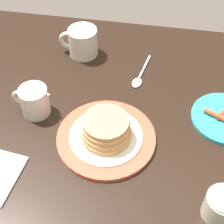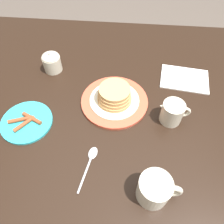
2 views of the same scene
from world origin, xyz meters
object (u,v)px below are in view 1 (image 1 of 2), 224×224
object	(u,v)px
coffee_mug	(82,42)
spoon	(140,77)
sugar_bowl	(222,204)
pancake_plate	(106,133)
creamer_pitcher	(35,101)

from	to	relation	value
coffee_mug	spoon	world-z (taller)	coffee_mug
coffee_mug	sugar_bowl	bearing A→B (deg)	130.19
spoon	pancake_plate	bearing A→B (deg)	76.93
coffee_mug	creamer_pitcher	bearing A→B (deg)	76.30
creamer_pitcher	sugar_bowl	bearing A→B (deg)	155.38
coffee_mug	sugar_bowl	xyz separation A→B (m)	(-0.42, 0.50, -0.00)
coffee_mug	spoon	bearing A→B (deg)	156.20
creamer_pitcher	coffee_mug	bearing A→B (deg)	-103.70
coffee_mug	sugar_bowl	world-z (taller)	sugar_bowl
coffee_mug	sugar_bowl	distance (m)	0.65
pancake_plate	spoon	distance (m)	0.26
pancake_plate	creamer_pitcher	bearing A→B (deg)	-16.85
pancake_plate	spoon	size ratio (longest dim) A/B	1.63
spoon	coffee_mug	bearing A→B (deg)	-23.80
pancake_plate	coffee_mug	size ratio (longest dim) A/B	2.04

